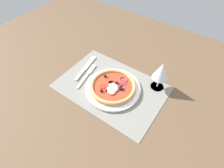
{
  "coord_description": "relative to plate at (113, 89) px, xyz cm",
  "views": [
    {
      "loc": [
        32.56,
        -45.34,
        65.65
      ],
      "look_at": [
        0.54,
        0.0,
        2.58
      ],
      "focal_mm": 28.58,
      "sensor_mm": 36.0,
      "label": 1
    }
  ],
  "objects": [
    {
      "name": "wine_glass",
      "position": [
        16.25,
        13.95,
        9.09
      ],
      "size": [
        7.2,
        7.2,
        14.9
      ],
      "color": "silver",
      "rests_on": "ground_plane"
    },
    {
      "name": "placemat",
      "position": [
        -1.79,
        0.95,
        -0.79
      ],
      "size": [
        50.11,
        34.3,
        0.4
      ],
      "primitive_type": "cube",
      "color": "slate",
      "rests_on": "ground_plane"
    },
    {
      "name": "pizza",
      "position": [
        0.07,
        -0.07,
        1.71
      ],
      "size": [
        21.65,
        21.65,
        2.7
      ],
      "color": "tan",
      "rests_on": "plate"
    },
    {
      "name": "ground_plane",
      "position": [
        -1.79,
        0.95,
        -2.19
      ],
      "size": [
        190.0,
        140.0,
        2.4
      ],
      "primitive_type": "cube",
      "color": "brown"
    },
    {
      "name": "plate",
      "position": [
        0.0,
        0.0,
        0.0
      ],
      "size": [
        25.88,
        25.88,
        1.18
      ],
      "primitive_type": "cylinder",
      "color": "white",
      "rests_on": "placemat"
    },
    {
      "name": "fork",
      "position": [
        -16.22,
        0.48,
        -0.37
      ],
      "size": [
        5.08,
        17.94,
        0.44
      ],
      "rotation": [
        0.0,
        0.0,
        1.77
      ],
      "color": "silver",
      "rests_on": "placemat"
    },
    {
      "name": "knife",
      "position": [
        -20.28,
        3.86,
        -0.33
      ],
      "size": [
        5.36,
        19.96,
        0.62
      ],
      "rotation": [
        0.0,
        0.0,
        1.76
      ],
      "color": "silver",
      "rests_on": "placemat"
    }
  ]
}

